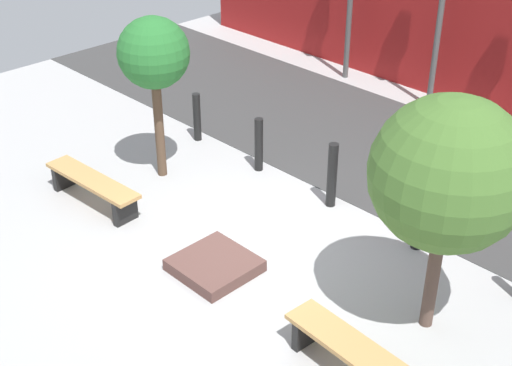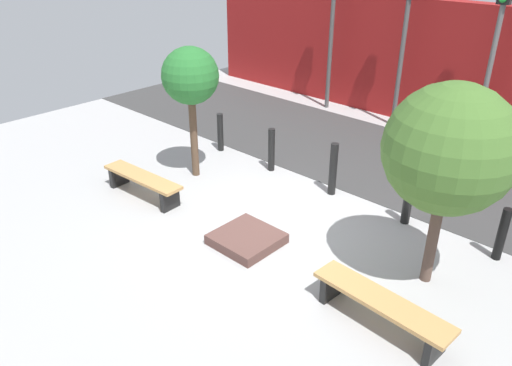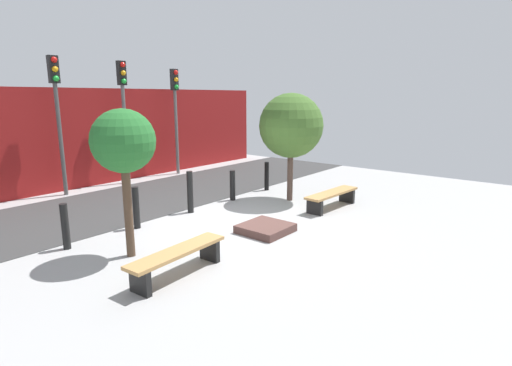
{
  "view_description": "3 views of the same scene",
  "coord_description": "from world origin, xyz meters",
  "px_view_note": "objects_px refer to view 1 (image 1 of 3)",
  "views": [
    {
      "loc": [
        6.07,
        -5.87,
        6.02
      ],
      "look_at": [
        0.12,
        -0.04,
        1.17
      ],
      "focal_mm": 50.0,
      "sensor_mm": 36.0,
      "label": 1
    },
    {
      "loc": [
        4.97,
        -5.8,
        4.77
      ],
      "look_at": [
        -0.43,
        -0.04,
        0.75
      ],
      "focal_mm": 35.0,
      "sensor_mm": 36.0,
      "label": 2
    },
    {
      "loc": [
        -6.71,
        -5.87,
        2.96
      ],
      "look_at": [
        0.26,
        -0.24,
        1.01
      ],
      "focal_mm": 28.0,
      "sensor_mm": 36.0,
      "label": 3
    }
  ],
  "objects_px": {
    "bench_left": "(93,185)",
    "bollard_right": "(419,222)",
    "bench_right": "(359,358)",
    "bollard_center": "(332,175)",
    "tree_behind_left_bench": "(154,55)",
    "tree_behind_right_bench": "(449,175)",
    "planter_bed": "(215,265)",
    "bollard_left": "(259,145)",
    "bollard_far_left": "(197,117)"
  },
  "relations": [
    {
      "from": "planter_bed",
      "to": "bollard_center",
      "type": "relative_size",
      "value": 0.94
    },
    {
      "from": "bench_left",
      "to": "tree_behind_right_bench",
      "type": "bearing_deg",
      "value": 10.87
    },
    {
      "from": "bollard_far_left",
      "to": "bench_left",
      "type": "bearing_deg",
      "value": -77.51
    },
    {
      "from": "tree_behind_right_bench",
      "to": "bollard_left",
      "type": "distance_m",
      "value": 4.79
    },
    {
      "from": "tree_behind_right_bench",
      "to": "bench_right",
      "type": "bearing_deg",
      "value": -90.0
    },
    {
      "from": "tree_behind_right_bench",
      "to": "bollard_left",
      "type": "bearing_deg",
      "value": 163.23
    },
    {
      "from": "bollard_left",
      "to": "planter_bed",
      "type": "bearing_deg",
      "value": -56.49
    },
    {
      "from": "tree_behind_left_bench",
      "to": "tree_behind_right_bench",
      "type": "height_order",
      "value": "tree_behind_right_bench"
    },
    {
      "from": "bench_left",
      "to": "tree_behind_right_bench",
      "type": "distance_m",
      "value": 5.8
    },
    {
      "from": "bollard_left",
      "to": "bollard_center",
      "type": "bearing_deg",
      "value": 0.0
    },
    {
      "from": "tree_behind_left_bench",
      "to": "tree_behind_right_bench",
      "type": "bearing_deg",
      "value": 0.0
    },
    {
      "from": "planter_bed",
      "to": "bollard_left",
      "type": "bearing_deg",
      "value": 123.51
    },
    {
      "from": "bench_right",
      "to": "bollard_right",
      "type": "bearing_deg",
      "value": 114.82
    },
    {
      "from": "tree_behind_left_bench",
      "to": "bollard_right",
      "type": "distance_m",
      "value": 4.8
    },
    {
      "from": "bench_right",
      "to": "bollard_right",
      "type": "relative_size",
      "value": 2.29
    },
    {
      "from": "bench_left",
      "to": "bollard_right",
      "type": "distance_m",
      "value": 5.05
    },
    {
      "from": "tree_behind_left_bench",
      "to": "bollard_left",
      "type": "height_order",
      "value": "tree_behind_left_bench"
    },
    {
      "from": "bollard_left",
      "to": "bench_left",
      "type": "bearing_deg",
      "value": -111.35
    },
    {
      "from": "bench_left",
      "to": "tree_behind_left_bench",
      "type": "height_order",
      "value": "tree_behind_left_bench"
    },
    {
      "from": "bollard_center",
      "to": "tree_behind_left_bench",
      "type": "bearing_deg",
      "value": -154.11
    },
    {
      "from": "bollard_left",
      "to": "bollard_right",
      "type": "relative_size",
      "value": 1.11
    },
    {
      "from": "tree_behind_left_bench",
      "to": "bollard_center",
      "type": "distance_m",
      "value": 3.37
    },
    {
      "from": "tree_behind_left_bench",
      "to": "tree_behind_right_bench",
      "type": "distance_m",
      "value": 5.34
    },
    {
      "from": "bench_right",
      "to": "bollard_left",
      "type": "distance_m",
      "value": 5.06
    },
    {
      "from": "bench_right",
      "to": "tree_behind_left_bench",
      "type": "height_order",
      "value": "tree_behind_left_bench"
    },
    {
      "from": "planter_bed",
      "to": "bollard_far_left",
      "type": "height_order",
      "value": "bollard_far_left"
    },
    {
      "from": "bench_left",
      "to": "bollard_far_left",
      "type": "xyz_separation_m",
      "value": [
        -0.59,
        2.66,
        0.13
      ]
    },
    {
      "from": "bench_left",
      "to": "bollard_right",
      "type": "height_order",
      "value": "bollard_right"
    },
    {
      "from": "bench_right",
      "to": "bollard_center",
      "type": "xyz_separation_m",
      "value": [
        -2.67,
        2.66,
        0.21
      ]
    },
    {
      "from": "bench_right",
      "to": "tree_behind_left_bench",
      "type": "relative_size",
      "value": 0.72
    },
    {
      "from": "bollard_center",
      "to": "bench_left",
      "type": "bearing_deg",
      "value": -135.09
    },
    {
      "from": "planter_bed",
      "to": "tree_behind_left_bench",
      "type": "xyz_separation_m",
      "value": [
        -2.67,
        1.16,
        2.06
      ]
    },
    {
      "from": "bench_right",
      "to": "bollard_right",
      "type": "xyz_separation_m",
      "value": [
        -1.04,
        2.66,
        0.11
      ]
    },
    {
      "from": "bollard_left",
      "to": "bollard_center",
      "type": "height_order",
      "value": "bollard_center"
    },
    {
      "from": "planter_bed",
      "to": "bollard_right",
      "type": "relative_size",
      "value": 1.18
    },
    {
      "from": "bench_left",
      "to": "bollard_left",
      "type": "xyz_separation_m",
      "value": [
        1.04,
        2.66,
        0.15
      ]
    },
    {
      "from": "bench_left",
      "to": "bollard_center",
      "type": "height_order",
      "value": "bollard_center"
    },
    {
      "from": "tree_behind_right_bench",
      "to": "bollard_right",
      "type": "height_order",
      "value": "tree_behind_right_bench"
    },
    {
      "from": "bench_right",
      "to": "tree_behind_right_bench",
      "type": "bearing_deg",
      "value": 93.47
    },
    {
      "from": "bench_right",
      "to": "tree_behind_right_bench",
      "type": "xyz_separation_m",
      "value": [
        0.0,
        1.36,
        1.82
      ]
    },
    {
      "from": "tree_behind_left_bench",
      "to": "tree_behind_right_bench",
      "type": "relative_size",
      "value": 0.9
    },
    {
      "from": "planter_bed",
      "to": "tree_behind_left_bench",
      "type": "distance_m",
      "value": 3.57
    },
    {
      "from": "bollard_center",
      "to": "bollard_right",
      "type": "height_order",
      "value": "bollard_center"
    },
    {
      "from": "bollard_right",
      "to": "tree_behind_left_bench",
      "type": "bearing_deg",
      "value": -163.23
    },
    {
      "from": "bench_left",
      "to": "bollard_right",
      "type": "bearing_deg",
      "value": 28.28
    },
    {
      "from": "planter_bed",
      "to": "tree_behind_left_bench",
      "type": "relative_size",
      "value": 0.37
    },
    {
      "from": "tree_behind_right_bench",
      "to": "bollard_left",
      "type": "relative_size",
      "value": 3.16
    },
    {
      "from": "bench_left",
      "to": "tree_behind_left_bench",
      "type": "relative_size",
      "value": 0.71
    },
    {
      "from": "tree_behind_left_bench",
      "to": "bollard_right",
      "type": "relative_size",
      "value": 3.16
    },
    {
      "from": "bench_right",
      "to": "planter_bed",
      "type": "xyz_separation_m",
      "value": [
        -2.67,
        0.2,
        -0.24
      ]
    }
  ]
}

